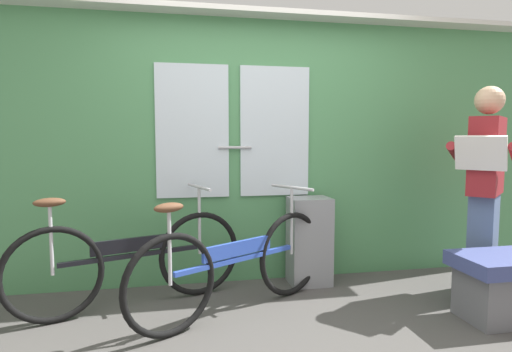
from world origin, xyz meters
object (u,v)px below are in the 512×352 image
at_px(trash_bin_by_wall, 309,241).
at_px(bench_seat_corner, 508,285).
at_px(passenger_reading_newspaper, 485,186).
at_px(bicycle_near_door, 131,260).
at_px(bicycle_leaning_behind, 237,264).

distance_m(trash_bin_by_wall, bench_seat_corner, 1.46).
relative_size(passenger_reading_newspaper, trash_bin_by_wall, 2.21).
height_order(bicycle_near_door, trash_bin_by_wall, bicycle_near_door).
bearing_deg(bicycle_near_door, trash_bin_by_wall, -8.71).
distance_m(passenger_reading_newspaper, trash_bin_by_wall, 1.45).
relative_size(bicycle_near_door, passenger_reading_newspaper, 1.00).
relative_size(bicycle_leaning_behind, trash_bin_by_wall, 2.06).
bearing_deg(trash_bin_by_wall, passenger_reading_newspaper, -20.98).
bearing_deg(passenger_reading_newspaper, bicycle_near_door, -46.59).
bearing_deg(bicycle_near_door, bench_seat_corner, -33.99).
relative_size(trash_bin_by_wall, bench_seat_corner, 1.06).
relative_size(passenger_reading_newspaper, bench_seat_corner, 2.35).
xyz_separation_m(bicycle_leaning_behind, passenger_reading_newspaper, (1.97, 0.01, 0.51)).
bearing_deg(bicycle_leaning_behind, passenger_reading_newspaper, -29.85).
bearing_deg(bicycle_leaning_behind, bicycle_near_door, 131.65).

